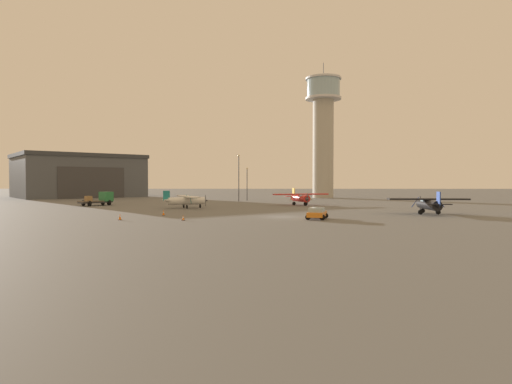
% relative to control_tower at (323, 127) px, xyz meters
% --- Properties ---
extents(ground_plane, '(400.00, 400.00, 0.00)m').
position_rel_control_tower_xyz_m(ground_plane, '(-13.82, -61.94, -18.98)').
color(ground_plane, '#60605E').
extents(control_tower, '(9.51, 9.51, 36.12)m').
position_rel_control_tower_xyz_m(control_tower, '(0.00, 0.00, 0.00)').
color(control_tower, '#B2AD9E').
rests_on(control_tower, ground_plane).
extents(hangar, '(40.16, 39.09, 11.90)m').
position_rel_control_tower_xyz_m(hangar, '(-68.53, 5.57, -13.02)').
color(hangar, '#4C5159').
rests_on(hangar, ground_plane).
extents(airplane_red, '(10.57, 8.29, 3.14)m').
position_rel_control_tower_xyz_m(airplane_red, '(-9.28, -35.32, -17.52)').
color(airplane_red, red).
rests_on(airplane_red, ground_plane).
extents(airplane_black, '(10.66, 8.37, 3.15)m').
position_rel_control_tower_xyz_m(airplane_black, '(6.06, -57.77, -17.52)').
color(airplane_black, black).
rests_on(airplane_black, ground_plane).
extents(airplane_white, '(7.60, 9.55, 2.92)m').
position_rel_control_tower_xyz_m(airplane_white, '(-29.03, -44.79, -17.62)').
color(airplane_white, white).
rests_on(airplane_white, ground_plane).
extents(truck_flatbed_green, '(5.53, 6.18, 2.50)m').
position_rel_control_tower_xyz_m(truck_flatbed_green, '(-46.25, -36.97, -17.77)').
color(truck_flatbed_green, '#38383D').
rests_on(truck_flatbed_green, ground_plane).
extents(car_orange, '(3.01, 4.52, 1.37)m').
position_rel_control_tower_xyz_m(car_orange, '(-9.91, -65.15, -18.24)').
color(car_orange, orange).
rests_on(car_orange, ground_plane).
extents(light_post_west, '(0.44, 0.44, 7.63)m').
position_rel_control_tower_xyz_m(light_post_west, '(-19.87, -16.33, -14.37)').
color(light_post_west, '#38383D').
rests_on(light_post_west, ground_plane).
extents(light_post_east, '(0.44, 0.44, 10.31)m').
position_rel_control_tower_xyz_m(light_post_east, '(-21.48, -21.82, -12.97)').
color(light_post_east, '#38383D').
rests_on(light_post_east, ground_plane).
extents(traffic_cone_near_left, '(0.36, 0.36, 0.71)m').
position_rel_control_tower_xyz_m(traffic_cone_near_left, '(-29.27, -59.83, -18.63)').
color(traffic_cone_near_left, black).
rests_on(traffic_cone_near_left, ground_plane).
extents(traffic_cone_near_right, '(0.36, 0.36, 0.61)m').
position_rel_control_tower_xyz_m(traffic_cone_near_right, '(-25.38, -66.96, -18.69)').
color(traffic_cone_near_right, black).
rests_on(traffic_cone_near_right, ground_plane).
extents(traffic_cone_mid_apron, '(0.36, 0.36, 0.72)m').
position_rel_control_tower_xyz_m(traffic_cone_mid_apron, '(-32.75, -66.59, -18.63)').
color(traffic_cone_mid_apron, black).
rests_on(traffic_cone_mid_apron, ground_plane).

